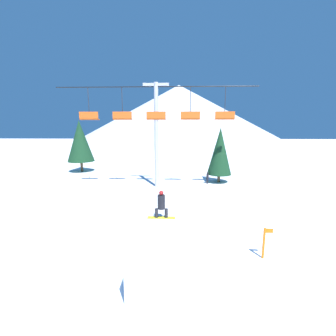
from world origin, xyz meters
name	(u,v)px	position (x,y,z in m)	size (l,w,h in m)	color
ground_plane	(200,277)	(0.00, 0.00, 0.00)	(220.00, 220.00, 0.00)	white
mountain_ridge	(179,113)	(0.00, 93.41, 11.92)	(88.32, 88.32, 23.84)	silver
snow_ramp	(163,250)	(-1.46, 0.62, 0.75)	(2.33, 4.28, 1.50)	white
snowboarder	(161,205)	(-1.65, 2.22, 2.18)	(1.33, 0.35, 1.35)	yellow
chairlift	(156,125)	(-2.86, 13.62, 5.99)	(18.77, 0.44, 9.88)	#B2B2B7
pine_tree_near	(220,151)	(3.62, 15.71, 3.33)	(2.53, 2.53, 5.79)	#4C3823
pine_tree_far	(80,141)	(-13.52, 21.06, 4.04)	(3.39, 3.39, 6.72)	#4C3823
trail_marker	(264,242)	(2.97, 1.42, 0.77)	(0.41, 0.10, 1.44)	orange
distant_skier	(207,177)	(2.33, 15.07, 0.67)	(0.24, 0.24, 1.23)	black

